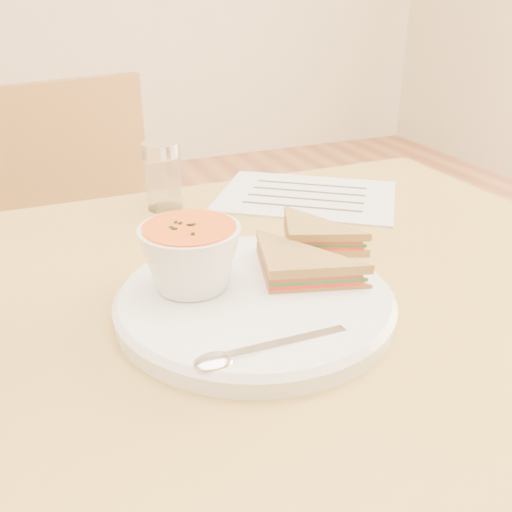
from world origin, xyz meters
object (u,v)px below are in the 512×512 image
chair_far (114,287)px  condiment_shaker (163,176)px  plate (255,302)px  soup_bowl (191,260)px

chair_far → condiment_shaker: chair_far is taller
chair_far → condiment_shaker: bearing=81.0°
condiment_shaker → plate: bearing=-88.7°
chair_far → plate: bearing=78.9°
soup_bowl → plate: bearing=-33.1°
plate → soup_bowl: size_ratio=2.79×
plate → soup_bowl: soup_bowl is taller
chair_far → soup_bowl: bearing=74.4°
chair_far → plate: size_ratio=3.03×
plate → soup_bowl: 0.08m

